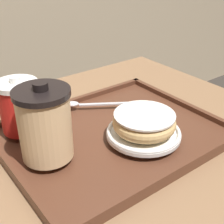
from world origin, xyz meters
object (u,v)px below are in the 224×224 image
Objects in this scene: coffee_cup_front at (45,124)px; coffee_cup_rear at (19,106)px; donut_chocolate_glazed at (144,122)px; spoon at (82,104)px.

coffee_cup_front is 0.12m from coffee_cup_rear.
spoon is at bearing 98.68° from donut_chocolate_glazed.
coffee_cup_front reaches higher than spoon.
coffee_cup_rear is 0.85× the size of spoon.
donut_chocolate_glazed is 0.19m from spoon.
spoon is at bearing 5.24° from coffee_cup_rear.
coffee_cup_rear is 0.26m from donut_chocolate_glazed.
coffee_cup_front is at bearing 72.27° from spoon.
coffee_cup_front is 1.04× the size of spoon.
coffee_cup_rear is at bearing 90.50° from coffee_cup_front.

